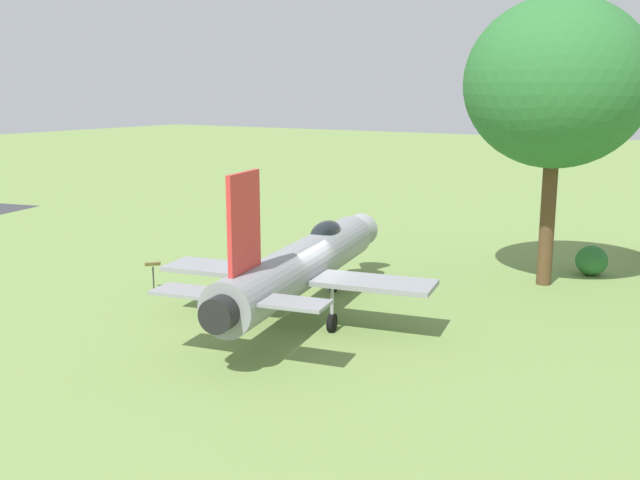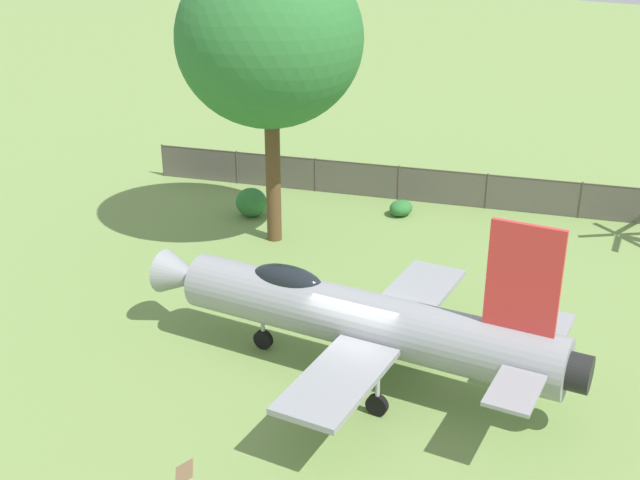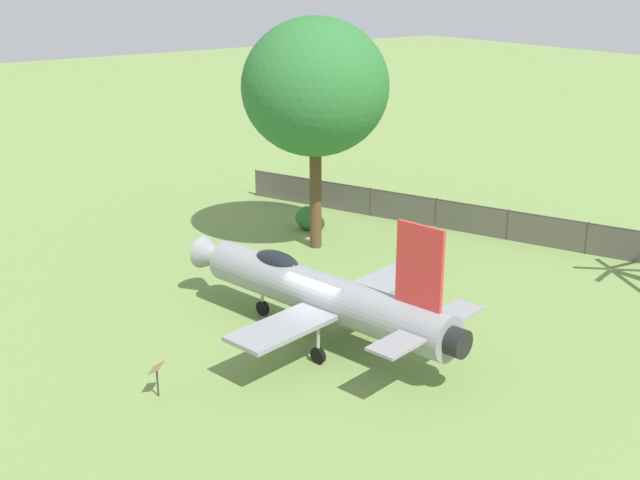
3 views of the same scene
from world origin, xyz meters
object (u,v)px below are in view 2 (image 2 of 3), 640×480
Objects in this scene: shrub_by_tree at (401,208)px; info_plaque at (185,478)px; display_jet at (352,315)px; shade_tree at (270,40)px; shrub_near_fence at (251,202)px.

info_plaque is (18.07, 6.43, 0.52)m from shrub_by_tree.
display_jet is at bearing 27.46° from shrub_by_tree.
shade_tree is 7.75m from shrub_near_fence.
info_plaque is at bearing 35.08° from shade_tree.
shade_tree is at bearing -24.35° from shrub_by_tree.
shade_tree reaches higher than shrub_near_fence.
display_jet is at bearing 54.62° from shade_tree.
display_jet is 11.32× the size of info_plaque.
shade_tree is 9.73× the size of info_plaque.
info_plaque is (12.65, 8.88, -7.00)m from shade_tree.
shade_tree reaches higher than info_plaque.
display_jet is 6.81m from info_plaque.
shrub_by_tree is (-4.14, 4.95, -0.29)m from shrub_near_fence.
display_jet reaches higher than info_plaque.
shrub_near_fence is 17.99m from info_plaque.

